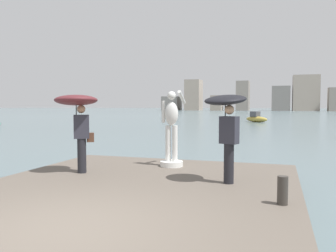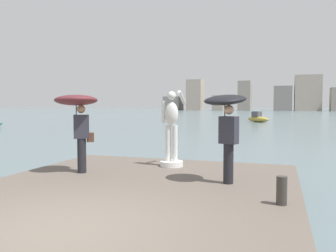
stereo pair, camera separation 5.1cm
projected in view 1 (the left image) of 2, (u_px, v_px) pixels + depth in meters
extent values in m
plane|color=slate|center=(254.00, 122.00, 42.94)|extent=(400.00, 400.00, 0.00)
cube|color=#60564C|center=(116.00, 207.00, 6.52)|extent=(6.76, 9.38, 0.40)
cylinder|color=white|center=(171.00, 164.00, 9.76)|extent=(0.64, 0.64, 0.15)
cylinder|color=white|center=(168.00, 143.00, 9.75)|extent=(0.15, 0.15, 1.01)
cylinder|color=white|center=(175.00, 143.00, 9.69)|extent=(0.15, 0.15, 1.01)
ellipsoid|color=white|center=(172.00, 114.00, 9.67)|extent=(0.38, 0.26, 0.65)
sphere|color=white|center=(172.00, 96.00, 9.64)|extent=(0.24, 0.24, 0.24)
cylinder|color=white|center=(163.00, 112.00, 9.74)|extent=(0.10, 0.10, 0.62)
cylinder|color=white|center=(182.00, 97.00, 9.83)|extent=(0.10, 0.59, 0.40)
cylinder|color=black|center=(82.00, 156.00, 8.80)|extent=(0.22, 0.22, 0.88)
cube|color=#2D2D38|center=(81.00, 127.00, 8.76)|extent=(0.45, 0.41, 0.60)
sphere|color=#A87A5B|center=(81.00, 109.00, 8.73)|extent=(0.21, 0.21, 0.21)
cylinder|color=#262626|center=(76.00, 114.00, 8.75)|extent=(0.02, 0.02, 0.55)
ellipsoid|color=#5B2328|center=(76.00, 100.00, 8.73)|extent=(1.48, 1.49, 0.32)
cube|color=#513323|center=(90.00, 137.00, 8.85)|extent=(0.21, 0.18, 0.24)
cylinder|color=black|center=(229.00, 164.00, 7.61)|extent=(0.22, 0.22, 0.88)
cube|color=#2D2D38|center=(229.00, 130.00, 7.56)|extent=(0.44, 0.35, 0.60)
sphere|color=tan|center=(229.00, 110.00, 7.54)|extent=(0.21, 0.21, 0.21)
cylinder|color=#262626|center=(225.00, 115.00, 7.65)|extent=(0.02, 0.02, 0.56)
ellipsoid|color=black|center=(225.00, 100.00, 7.63)|extent=(1.19, 1.20, 0.33)
cylinder|color=#38332D|center=(283.00, 190.00, 5.99)|extent=(0.18, 0.18, 0.50)
ellipsoid|color=#B2993D|center=(257.00, 119.00, 43.09)|extent=(3.27, 3.24, 0.72)
cube|color=#4C4C51|center=(255.00, 114.00, 43.30)|extent=(1.32, 1.32, 0.66)
cube|color=gray|center=(172.00, 103.00, 144.60)|extent=(6.80, 7.83, 5.65)
cube|color=#A89989|center=(194.00, 95.00, 140.09)|extent=(6.01, 7.74, 12.25)
cube|color=gray|center=(217.00, 103.00, 133.31)|extent=(4.10, 5.87, 5.81)
cube|color=gray|center=(243.00, 96.00, 133.86)|extent=(4.66, 7.91, 11.29)
cube|color=gray|center=(281.00, 98.00, 128.46)|extent=(6.42, 6.96, 9.12)
cube|color=#A89989|center=(306.00, 93.00, 125.72)|extent=(9.05, 7.40, 12.90)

